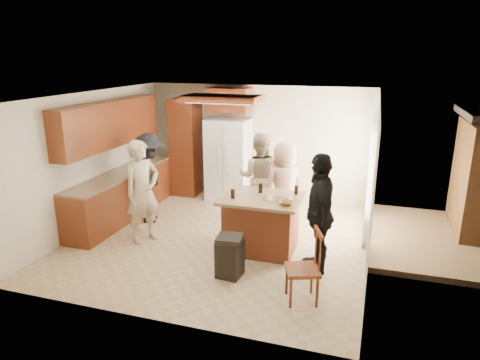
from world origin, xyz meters
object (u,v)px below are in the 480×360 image
(person_front_left, at_px, (143,192))
(refrigerator, at_px, (229,160))
(person_behind_right, at_px, (284,186))
(person_counter, at_px, (149,178))
(person_side_right, at_px, (319,213))
(kitchen_island, at_px, (261,223))
(person_behind_left, at_px, (260,177))
(spindle_chair, at_px, (304,269))
(trash_bin, at_px, (230,256))

(person_front_left, relative_size, refrigerator, 0.99)
(person_front_left, distance_m, person_behind_right, 2.54)
(person_front_left, xyz_separation_m, person_counter, (-0.35, 0.85, -0.03))
(person_behind_right, distance_m, person_side_right, 1.66)
(person_side_right, distance_m, refrigerator, 3.58)
(person_side_right, xyz_separation_m, kitchen_island, (-0.97, 0.40, -0.43))
(person_side_right, bearing_deg, person_behind_right, -165.58)
(person_behind_left, relative_size, refrigerator, 0.96)
(person_behind_left, distance_m, refrigerator, 1.38)
(kitchen_island, relative_size, spindle_chair, 1.29)
(person_counter, distance_m, refrigerator, 1.99)
(person_behind_right, distance_m, kitchen_island, 1.11)
(trash_bin, bearing_deg, kitchen_island, 77.61)
(person_behind_left, height_order, person_counter, person_behind_left)
(person_front_left, bearing_deg, refrigerator, 11.78)
(person_counter, xyz_separation_m, trash_bin, (2.17, -1.60, -0.54))
(refrigerator, height_order, spindle_chair, refrigerator)
(kitchen_island, relative_size, trash_bin, 2.03)
(person_side_right, relative_size, spindle_chair, 1.82)
(person_behind_left, xyz_separation_m, person_side_right, (1.36, -1.73, 0.04))
(person_counter, distance_m, kitchen_island, 2.49)
(refrigerator, xyz_separation_m, spindle_chair, (2.28, -3.64, -0.45))
(refrigerator, bearing_deg, person_front_left, -104.80)
(person_counter, height_order, trash_bin, person_counter)
(person_counter, bearing_deg, person_front_left, -177.54)
(person_front_left, height_order, trash_bin, person_front_left)
(person_counter, xyz_separation_m, kitchen_island, (2.39, -0.62, -0.39))
(person_side_right, relative_size, kitchen_island, 1.42)
(person_front_left, relative_size, person_side_right, 0.98)
(person_behind_right, xyz_separation_m, spindle_chair, (0.76, -2.37, -0.36))
(kitchen_island, bearing_deg, spindle_chair, -55.22)
(person_counter, relative_size, refrigerator, 0.96)
(person_behind_right, bearing_deg, spindle_chair, 64.00)
(person_front_left, xyz_separation_m, person_behind_right, (2.19, 1.28, -0.08))
(person_behind_left, distance_m, person_side_right, 2.20)
(person_behind_right, xyz_separation_m, person_side_right, (0.82, -1.44, 0.09))
(person_behind_right, relative_size, person_counter, 0.95)
(person_counter, bearing_deg, trash_bin, -146.29)
(person_behind_left, bearing_deg, spindle_chair, 112.16)
(kitchen_island, height_order, trash_bin, kitchen_island)
(person_behind_right, bearing_deg, person_front_left, -13.53)
(person_behind_left, relative_size, person_behind_right, 1.06)
(person_behind_left, relative_size, person_side_right, 0.95)
(person_front_left, xyz_separation_m, spindle_chair, (2.95, -1.08, -0.44))
(person_behind_left, height_order, person_behind_right, person_behind_left)
(person_front_left, height_order, refrigerator, refrigerator)
(refrigerator, height_order, kitchen_island, refrigerator)
(person_front_left, relative_size, person_counter, 1.03)
(person_side_right, bearing_deg, kitchen_island, -127.36)
(kitchen_island, bearing_deg, person_front_left, -173.38)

